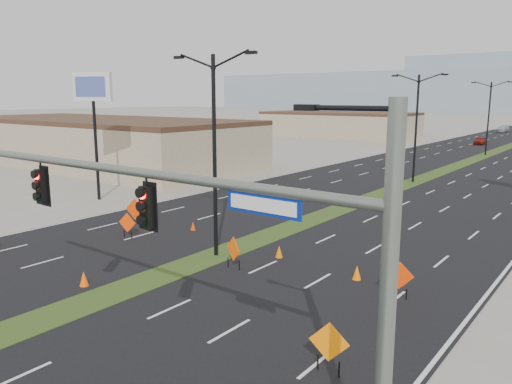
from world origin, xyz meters
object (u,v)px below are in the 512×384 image
Objects in this scene: streetlight_2 at (489,116)px; construction_sign_2 at (127,224)px; car_far at (503,129)px; cone_0 at (84,279)px; cone_1 at (279,252)px; construction_sign_1 at (135,210)px; car_left at (480,141)px; construction_sign_4 at (329,344)px; cone_3 at (193,226)px; signal_mast at (201,235)px; streetlight_1 at (416,125)px; streetlight_0 at (214,150)px; construction_sign_5 at (399,277)px; construction_sign_3 at (233,250)px; pole_sign_west at (93,96)px; cone_2 at (357,273)px.

streetlight_2 is 57.20m from construction_sign_2.
cone_0 is (6.66, -114.93, -0.40)m from car_far.
cone_0 is at bearing -68.11° from construction_sign_2.
car_far is 107.25m from cone_1.
car_left is at bearing 73.90° from construction_sign_1.
construction_sign_4 is 17.12m from cone_3.
construction_sign_1 is (-16.40, 11.25, -3.71)m from signal_mast.
construction_sign_4 is at bearing -73.69° from streetlight_1.
construction_sign_4 is (10.03, -6.29, -4.47)m from streetlight_0.
streetlight_1 is 6.52× the size of construction_sign_5.
cone_3 is at bearing 147.23° from streetlight_0.
construction_sign_4 is at bearing -32.29° from cone_3.
streetlight_2 is at bearing 90.00° from streetlight_0.
construction_sign_3 is at bearing -86.44° from car_left.
construction_sign_2 reaches higher than car_left.
cone_0 reaches higher than cone_1.
construction_sign_5 is at bearing 80.28° from construction_sign_4.
cone_0 is 0.07× the size of pole_sign_west.
cone_1 is at bearing -9.16° from cone_3.
construction_sign_2 is at bearing 146.77° from construction_sign_4.
streetlight_1 is (0.00, 28.00, 0.00)m from streetlight_0.
cone_0 is at bearing -164.02° from construction_sign_5.
cone_0 is (4.47, -5.89, -0.54)m from construction_sign_2.
cone_0 is 9.39m from cone_1.
streetlight_2 is at bearing 92.90° from cone_1.
signal_mast is 17.88m from construction_sign_2.
cone_2 reaches higher than cone_3.
streetlight_0 is 6.21× the size of construction_sign_4.
construction_sign_3 is (2.00, -0.99, -4.49)m from streetlight_0.
streetlight_0 reaches higher than construction_sign_4.
cone_0 is (-1.71, -6.57, -5.09)m from streetlight_0.
cone_0 is 1.03× the size of cone_1.
signal_mast is 4.27× the size of car_left.
construction_sign_5 is at bearing -20.88° from cone_2.
construction_sign_4 is at bearing -10.45° from construction_sign_3.
cone_1 is (-6.77, 1.32, -0.58)m from construction_sign_5.
cone_2 is (-2.25, 0.86, -0.57)m from construction_sign_5.
signal_mast is at bearing -77.31° from streetlight_1.
streetlight_1 is 1.02× the size of pole_sign_west.
streetlight_2 is at bearing 90.00° from streetlight_1.
construction_sign_1 reaches higher than construction_sign_4.
signal_mast is 20.23m from construction_sign_1.
streetlight_0 is at bearing -170.37° from cone_2.
construction_sign_1 is (-7.85, -26.75, -4.34)m from streetlight_1.
pole_sign_west is at bearing 143.83° from construction_sign_1.
signal_mast is 8.94× the size of construction_sign_1.
cone_2 is (7.26, 1.23, -5.09)m from streetlight_0.
construction_sign_1 is 1.16× the size of construction_sign_3.
cone_3 is (-4.43, 2.85, -5.15)m from streetlight_0.
car_far is 3.20× the size of construction_sign_3.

